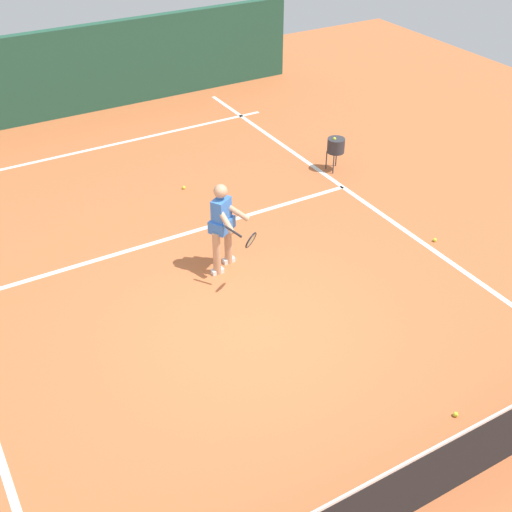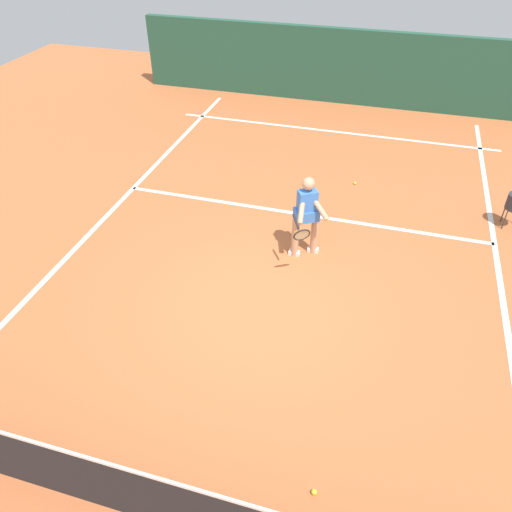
{
  "view_description": "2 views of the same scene",
  "coord_description": "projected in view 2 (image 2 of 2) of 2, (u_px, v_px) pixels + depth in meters",
  "views": [
    {
      "loc": [
        3.66,
        6.5,
        6.37
      ],
      "look_at": [
        -0.19,
        -0.13,
        1.1
      ],
      "focal_mm": 46.45,
      "sensor_mm": 36.0,
      "label": 1
    },
    {
      "loc": [
        -1.53,
        5.66,
        5.52
      ],
      "look_at": [
        0.11,
        -0.0,
        0.95
      ],
      "focal_mm": 34.94,
      "sensor_mm": 36.0,
      "label": 2
    }
  ],
  "objects": [
    {
      "name": "sideline_right_marking",
      "position": [
        61.0,
        263.0,
        8.83
      ],
      "size": [
        0.1,
        16.96,
        0.01
      ],
      "primitive_type": "cube",
      "color": "white",
      "rests_on": "ground"
    },
    {
      "name": "court_back_wall",
      "position": [
        348.0,
        67.0,
        14.34
      ],
      "size": [
        12.45,
        0.24,
        2.08
      ],
      "primitive_type": "cube",
      "color": "#23513D",
      "rests_on": "ground"
    },
    {
      "name": "court_net",
      "position": [
        167.0,
        504.0,
        4.98
      ],
      "size": [
        8.13,
        0.08,
        1.07
      ],
      "color": "#4C4C51",
      "rests_on": "ground"
    },
    {
      "name": "ground_plane",
      "position": [
        263.0,
        304.0,
        8.01
      ],
      "size": [
        24.64,
        24.64,
        0.0
      ],
      "primitive_type": "plane",
      "color": "#C66638"
    },
    {
      "name": "tennis_ball_near",
      "position": [
        314.0,
        492.0,
        5.55
      ],
      "size": [
        0.07,
        0.07,
        0.07
      ],
      "primitive_type": "sphere",
      "color": "#D1E533",
      "rests_on": "ground"
    },
    {
      "name": "tennis_ball_mid",
      "position": [
        355.0,
        183.0,
        11.04
      ],
      "size": [
        0.07,
        0.07,
        0.07
      ],
      "primitive_type": "sphere",
      "color": "#D1E533",
      "rests_on": "ground"
    },
    {
      "name": "baseline_marking",
      "position": [
        333.0,
        131.0,
        13.31
      ],
      "size": [
        8.45,
        0.1,
        0.01
      ],
      "primitive_type": "cube",
      "color": "white",
      "rests_on": "ground"
    },
    {
      "name": "service_line_marking",
      "position": [
        299.0,
        214.0,
        10.11
      ],
      "size": [
        7.45,
        0.1,
        0.01
      ],
      "primitive_type": "cube",
      "color": "white",
      "rests_on": "ground"
    },
    {
      "name": "tennis_player",
      "position": [
        306.0,
        215.0,
        8.53
      ],
      "size": [
        0.68,
        1.14,
        1.55
      ],
      "color": "tan",
      "rests_on": "ground"
    },
    {
      "name": "sideline_left_marking",
      "position": [
        511.0,
        353.0,
        7.19
      ],
      "size": [
        0.1,
        16.96,
        0.01
      ],
      "primitive_type": "cube",
      "color": "white",
      "rests_on": "ground"
    }
  ]
}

